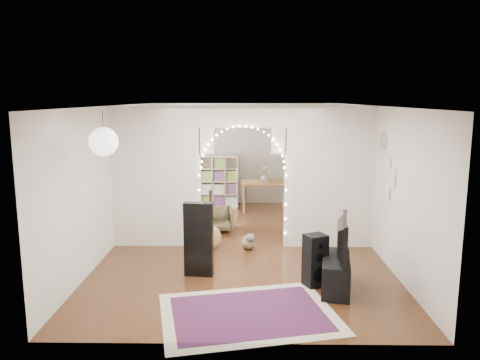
{
  "coord_description": "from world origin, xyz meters",
  "views": [
    {
      "loc": [
        0.08,
        -8.82,
        2.85
      ],
      "look_at": [
        -0.05,
        0.3,
        1.24
      ],
      "focal_mm": 35.0,
      "sensor_mm": 36.0,
      "label": 1
    }
  ],
  "objects_px": {
    "dining_chair_left": "(181,228)",
    "floor_speaker": "(315,261)",
    "acoustic_guitar": "(211,228)",
    "dining_table": "(264,184)",
    "dining_chair_right": "(220,219)",
    "bookcase": "(213,181)",
    "media_console": "(336,274)"
  },
  "relations": [
    {
      "from": "media_console",
      "to": "dining_chair_right",
      "type": "relative_size",
      "value": 1.78
    },
    {
      "from": "floor_speaker",
      "to": "dining_chair_left",
      "type": "height_order",
      "value": "floor_speaker"
    },
    {
      "from": "floor_speaker",
      "to": "media_console",
      "type": "relative_size",
      "value": 0.81
    },
    {
      "from": "dining_chair_left",
      "to": "dining_chair_right",
      "type": "height_order",
      "value": "dining_chair_right"
    },
    {
      "from": "acoustic_guitar",
      "to": "dining_chair_left",
      "type": "relative_size",
      "value": 1.93
    },
    {
      "from": "acoustic_guitar",
      "to": "dining_table",
      "type": "height_order",
      "value": "acoustic_guitar"
    },
    {
      "from": "dining_table",
      "to": "bookcase",
      "type": "bearing_deg",
      "value": 163.1
    },
    {
      "from": "floor_speaker",
      "to": "dining_chair_left",
      "type": "xyz_separation_m",
      "value": [
        -2.39,
        2.36,
        -0.17
      ]
    },
    {
      "from": "dining_chair_left",
      "to": "floor_speaker",
      "type": "bearing_deg",
      "value": -61.11
    },
    {
      "from": "dining_chair_right",
      "to": "dining_table",
      "type": "bearing_deg",
      "value": 52.54
    },
    {
      "from": "acoustic_guitar",
      "to": "dining_chair_right",
      "type": "distance_m",
      "value": 1.28
    },
    {
      "from": "dining_table",
      "to": "dining_chair_right",
      "type": "relative_size",
      "value": 2.14
    },
    {
      "from": "acoustic_guitar",
      "to": "dining_chair_right",
      "type": "bearing_deg",
      "value": 106.06
    },
    {
      "from": "acoustic_guitar",
      "to": "dining_table",
      "type": "bearing_deg",
      "value": 90.22
    },
    {
      "from": "dining_chair_left",
      "to": "dining_chair_right",
      "type": "xyz_separation_m",
      "value": [
        0.76,
        0.64,
        0.03
      ]
    },
    {
      "from": "floor_speaker",
      "to": "media_console",
      "type": "bearing_deg",
      "value": -52.58
    },
    {
      "from": "media_console",
      "to": "bookcase",
      "type": "height_order",
      "value": "bookcase"
    },
    {
      "from": "bookcase",
      "to": "dining_chair_left",
      "type": "xyz_separation_m",
      "value": [
        -0.45,
        -2.91,
        -0.46
      ]
    },
    {
      "from": "media_console",
      "to": "bookcase",
      "type": "bearing_deg",
      "value": 122.82
    },
    {
      "from": "dining_table",
      "to": "dining_chair_right",
      "type": "xyz_separation_m",
      "value": [
        -1.04,
        -1.86,
        -0.43
      ]
    },
    {
      "from": "dining_table",
      "to": "dining_chair_right",
      "type": "bearing_deg",
      "value": -119.04
    },
    {
      "from": "acoustic_guitar",
      "to": "floor_speaker",
      "type": "relative_size",
      "value": 1.2
    },
    {
      "from": "bookcase",
      "to": "dining_chair_right",
      "type": "xyz_separation_m",
      "value": [
        0.3,
        -2.27,
        -0.43
      ]
    },
    {
      "from": "floor_speaker",
      "to": "dining_chair_right",
      "type": "xyz_separation_m",
      "value": [
        -1.63,
        2.99,
        -0.15
      ]
    },
    {
      "from": "acoustic_guitar",
      "to": "media_console",
      "type": "bearing_deg",
      "value": -23.07
    },
    {
      "from": "dining_chair_left",
      "to": "dining_chair_right",
      "type": "relative_size",
      "value": 0.9
    },
    {
      "from": "floor_speaker",
      "to": "dining_chair_right",
      "type": "relative_size",
      "value": 1.44
    },
    {
      "from": "acoustic_guitar",
      "to": "dining_table",
      "type": "relative_size",
      "value": 0.81
    },
    {
      "from": "acoustic_guitar",
      "to": "floor_speaker",
      "type": "distance_m",
      "value": 2.44
    },
    {
      "from": "acoustic_guitar",
      "to": "bookcase",
      "type": "height_order",
      "value": "bookcase"
    },
    {
      "from": "floor_speaker",
      "to": "dining_table",
      "type": "relative_size",
      "value": 0.67
    },
    {
      "from": "acoustic_guitar",
      "to": "dining_chair_left",
      "type": "bearing_deg",
      "value": 156.65
    }
  ]
}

